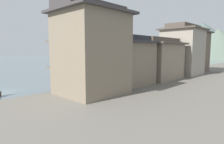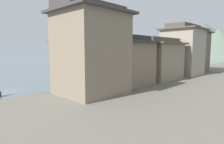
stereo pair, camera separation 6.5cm
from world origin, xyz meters
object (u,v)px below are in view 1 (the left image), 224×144
at_px(house_waterfront_nearest, 91,50).
at_px(house_waterfront_tall, 158,59).
at_px(boat_upstream_distant, 151,75).
at_px(house_waterfront_far, 194,50).
at_px(boat_midriver_upstream, 137,69).
at_px(house_waterfront_narrow, 182,50).
at_px(house_waterfront_second, 130,61).
at_px(boat_moored_third, 188,69).
at_px(boat_moored_nearest, 81,86).
at_px(boat_moored_second, 121,80).
at_px(boat_moored_far, 200,67).
at_px(boat_midriver_drifting, 166,73).

distance_m(house_waterfront_nearest, house_waterfront_tall, 13.39).
bearing_deg(house_waterfront_tall, boat_upstream_distant, 130.92).
distance_m(house_waterfront_nearest, house_waterfront_far, 27.49).
xyz_separation_m(boat_midriver_upstream, house_waterfront_narrow, (14.17, -5.79, 4.83)).
bearing_deg(house_waterfront_narrow, boat_upstream_distant, -158.42).
relative_size(house_waterfront_second, house_waterfront_tall, 0.78).
xyz_separation_m(boat_moored_third, house_waterfront_far, (4.84, -9.71, 4.84)).
xyz_separation_m(boat_moored_nearest, house_waterfront_narrow, (5.77, 17.90, 4.78)).
xyz_separation_m(house_waterfront_nearest, house_waterfront_far, (-0.47, 27.49, 0.01)).
height_order(boat_moored_nearest, boat_upstream_distant, boat_upstream_distant).
bearing_deg(boat_midriver_upstream, house_waterfront_far, 3.51).
height_order(boat_midriver_upstream, boat_upstream_distant, boat_upstream_distant).
xyz_separation_m(boat_moored_third, house_waterfront_second, (4.82, -30.55, 3.55)).
height_order(boat_midriver_upstream, house_waterfront_second, house_waterfront_second).
distance_m(boat_moored_third, house_waterfront_far, 11.88).
distance_m(boat_moored_second, house_waterfront_nearest, 12.37).
xyz_separation_m(boat_moored_far, boat_midriver_upstream, (-8.72, -19.36, 0.01)).
xyz_separation_m(boat_moored_far, boat_midriver_drifting, (0.45, -21.30, -0.03)).
relative_size(boat_upstream_distant, house_waterfront_far, 0.50).
bearing_deg(boat_moored_far, boat_midriver_drifting, -88.80).
distance_m(boat_midriver_drifting, house_waterfront_narrow, 7.97).
height_order(boat_upstream_distant, house_waterfront_tall, house_waterfront_tall).
xyz_separation_m(house_waterfront_nearest, house_waterfront_tall, (-0.29, 13.32, -1.30)).
height_order(boat_midriver_upstream, house_waterfront_tall, house_waterfront_tall).
distance_m(boat_moored_third, boat_midriver_upstream, 13.72).
bearing_deg(house_waterfront_far, boat_upstream_distant, -117.94).
bearing_deg(boat_midriver_drifting, house_waterfront_tall, -67.86).
height_order(house_waterfront_tall, house_waterfront_narrow, house_waterfront_narrow).
bearing_deg(boat_moored_nearest, boat_upstream_distant, 87.75).
relative_size(boat_moored_second, house_waterfront_far, 0.65).
relative_size(boat_moored_second, boat_upstream_distant, 1.30).
distance_m(house_waterfront_second, house_waterfront_narrow, 14.28).
distance_m(boat_moored_second, house_waterfront_second, 6.74).
relative_size(house_waterfront_narrow, house_waterfront_far, 1.00).
distance_m(boat_moored_nearest, house_waterfront_far, 25.53).
bearing_deg(boat_upstream_distant, house_waterfront_second, -69.43).
height_order(boat_midriver_upstream, house_waterfront_nearest, house_waterfront_nearest).
height_order(boat_midriver_upstream, house_waterfront_narrow, house_waterfront_narrow).
height_order(boat_moored_third, house_waterfront_narrow, house_waterfront_narrow).
bearing_deg(boat_moored_second, house_waterfront_tall, 32.96).
height_order(boat_moored_far, house_waterfront_far, house_waterfront_far).
bearing_deg(house_waterfront_far, boat_moored_far, 104.82).
bearing_deg(house_waterfront_far, boat_midriver_drifting, -148.07).
bearing_deg(house_waterfront_tall, boat_midriver_upstream, 135.99).
bearing_deg(boat_moored_far, boat_moored_third, -89.60).
distance_m(boat_moored_far, house_waterfront_second, 39.82).
distance_m(boat_moored_third, boat_moored_far, 8.81).
bearing_deg(boat_moored_nearest, house_waterfront_tall, 62.49).
relative_size(boat_moored_far, house_waterfront_far, 0.48).
bearing_deg(boat_midriver_drifting, boat_midriver_upstream, 168.04).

